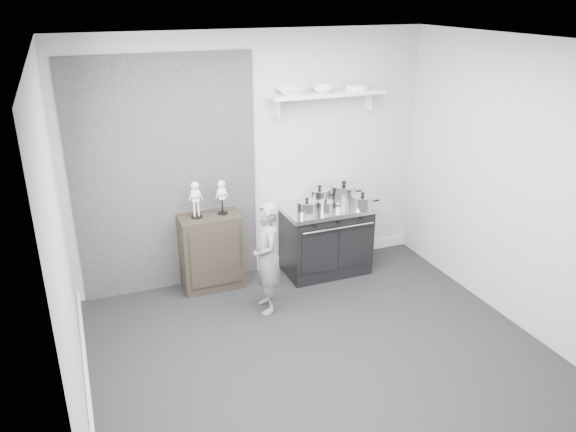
% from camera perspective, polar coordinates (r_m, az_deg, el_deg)
% --- Properties ---
extents(ground, '(4.00, 4.00, 0.00)m').
position_cam_1_polar(ground, '(5.22, 3.36, -13.90)').
color(ground, black).
rests_on(ground, ground).
extents(room_shell, '(4.02, 3.62, 2.71)m').
position_cam_1_polar(room_shell, '(4.56, 2.01, 3.84)').
color(room_shell, '#ACACAA').
rests_on(room_shell, ground).
extents(wall_shelf, '(1.30, 0.26, 0.24)m').
position_cam_1_polar(wall_shelf, '(6.18, 3.96, 12.18)').
color(wall_shelf, silver).
rests_on(wall_shelf, room_shell).
extents(stove, '(1.00, 0.62, 0.80)m').
position_cam_1_polar(stove, '(6.45, 3.87, -2.34)').
color(stove, black).
rests_on(stove, ground).
extents(side_cabinet, '(0.65, 0.38, 0.84)m').
position_cam_1_polar(side_cabinet, '(6.16, -7.82, -3.58)').
color(side_cabinet, black).
rests_on(side_cabinet, ground).
extents(child, '(0.33, 0.46, 1.17)m').
position_cam_1_polar(child, '(5.59, -2.15, -4.27)').
color(child, slate).
rests_on(child, ground).
extents(pot_front_left, '(0.32, 0.24, 0.18)m').
position_cam_1_polar(pot_front_left, '(6.07, 1.93, 0.90)').
color(pot_front_left, silver).
rests_on(pot_front_left, stove).
extents(pot_back_left, '(0.34, 0.25, 0.22)m').
position_cam_1_polar(pot_back_left, '(6.36, 3.21, 2.04)').
color(pot_back_left, silver).
rests_on(pot_back_left, stove).
extents(pot_back_right, '(0.39, 0.30, 0.24)m').
position_cam_1_polar(pot_back_right, '(6.48, 5.66, 2.40)').
color(pot_back_right, silver).
rests_on(pot_back_right, stove).
extents(pot_front_right, '(0.34, 0.25, 0.19)m').
position_cam_1_polar(pot_front_right, '(6.26, 7.56, 1.42)').
color(pot_front_right, silver).
rests_on(pot_front_right, stove).
extents(pot_front_center, '(0.26, 0.17, 0.16)m').
position_cam_1_polar(pot_front_center, '(6.09, 3.84, 0.91)').
color(pot_front_center, silver).
rests_on(pot_front_center, stove).
extents(skeleton_full, '(0.13, 0.08, 0.45)m').
position_cam_1_polar(skeleton_full, '(5.88, -9.37, 1.93)').
color(skeleton_full, silver).
rests_on(skeleton_full, side_cabinet).
extents(skeleton_torso, '(0.12, 0.08, 0.43)m').
position_cam_1_polar(skeleton_torso, '(5.95, -6.74, 2.16)').
color(skeleton_torso, silver).
rests_on(skeleton_torso, side_cabinet).
extents(bowl_large, '(0.29, 0.29, 0.07)m').
position_cam_1_polar(bowl_large, '(5.99, 0.27, 12.57)').
color(bowl_large, white).
rests_on(bowl_large, wall_shelf).
extents(bowl_small, '(0.22, 0.22, 0.07)m').
position_cam_1_polar(bowl_small, '(6.14, 3.54, 12.75)').
color(bowl_small, white).
rests_on(bowl_small, wall_shelf).
extents(plate_stack, '(0.25, 0.25, 0.06)m').
position_cam_1_polar(plate_stack, '(6.32, 6.96, 12.86)').
color(plate_stack, white).
rests_on(plate_stack, wall_shelf).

